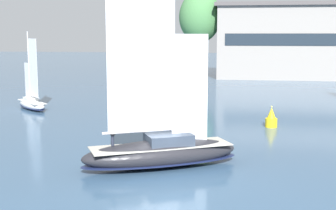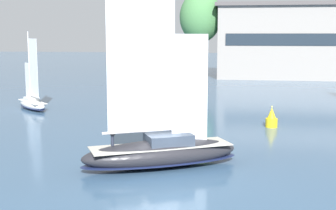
# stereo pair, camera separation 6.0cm
# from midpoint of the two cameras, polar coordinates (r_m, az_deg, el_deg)

# --- Properties ---
(ground_plane) EXTENTS (400.00, 400.00, 0.00)m
(ground_plane) POSITION_cam_midpoint_polar(r_m,az_deg,el_deg) (31.34, -0.89, -7.53)
(ground_plane) COLOR #385675
(waterfront_building) EXTENTS (31.88, 14.61, 14.87)m
(waterfront_building) POSITION_cam_midpoint_polar(r_m,az_deg,el_deg) (98.65, 15.17, 7.57)
(waterfront_building) COLOR gray
(waterfront_building) RESTS_ON ground
(tree_shore_left) EXTENTS (8.47, 8.47, 17.43)m
(tree_shore_left) POSITION_cam_midpoint_polar(r_m,az_deg,el_deg) (96.75, 3.89, 10.62)
(tree_shore_left) COLOR brown
(tree_shore_left) RESTS_ON ground
(sailboat_main) EXTENTS (10.88, 7.56, 14.70)m
(sailboat_main) POSITION_cam_midpoint_polar(r_m,az_deg,el_deg) (31.04, -0.86, -5.49)
(sailboat_main) COLOR #232328
(sailboat_main) RESTS_ON ground
(sailboat_moored_mid_channel) EXTENTS (5.93, 6.00, 9.08)m
(sailboat_moored_mid_channel) POSITION_cam_midpoint_polar(r_m,az_deg,el_deg) (57.38, -16.29, 0.29)
(sailboat_moored_mid_channel) COLOR silver
(sailboat_moored_mid_channel) RESTS_ON ground
(channel_buoy) EXTENTS (1.13, 1.13, 2.04)m
(channel_buoy) POSITION_cam_midpoint_polar(r_m,az_deg,el_deg) (45.37, 12.45, -1.64)
(channel_buoy) COLOR yellow
(channel_buoy) RESTS_ON ground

